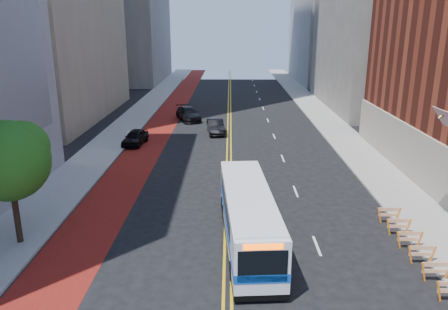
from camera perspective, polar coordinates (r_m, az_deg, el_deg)
sidewalk_left at (r=48.16m, az=-13.76°, el=2.55°), size 4.00×140.00×0.15m
sidewalk_right at (r=48.13m, az=15.13°, el=2.44°), size 4.00×140.00×0.15m
bus_lane_paint at (r=47.35m, az=-9.18°, el=2.49°), size 3.60×140.00×0.01m
center_line_inner at (r=46.64m, az=0.46°, el=2.49°), size 0.14×140.00×0.01m
center_line_outer at (r=46.64m, az=0.90°, el=2.49°), size 0.14×140.00×0.01m
lane_dashes at (r=54.64m, az=5.75°, el=4.53°), size 0.14×98.20×0.01m
construction_barriers at (r=23.55m, az=25.16°, el=-12.30°), size 1.42×10.91×1.00m
street_tree at (r=24.95m, az=-26.21°, el=-0.29°), size 4.20×4.20×6.70m
transit_bus at (r=23.79m, az=3.15°, el=-7.86°), size 3.18×11.21×3.04m
car_a at (r=44.08m, az=-11.52°, el=2.29°), size 2.26×4.52×1.48m
car_b at (r=47.71m, az=-1.12°, el=3.78°), size 2.24×4.92×1.56m
car_c at (r=54.57m, az=-4.70°, el=5.39°), size 3.95×5.96×1.60m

